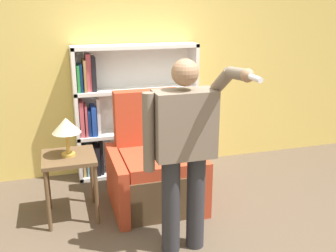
% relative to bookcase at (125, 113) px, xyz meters
% --- Properties ---
extents(wall_back, '(8.00, 0.06, 2.80)m').
position_rel_bookcase_xyz_m(wall_back, '(0.25, 0.16, 0.65)').
color(wall_back, '#E0C160').
rests_on(wall_back, ground_plane).
extents(bookcase, '(1.43, 0.28, 1.53)m').
position_rel_bookcase_xyz_m(bookcase, '(0.00, 0.00, 0.00)').
color(bookcase, white).
rests_on(bookcase, ground_plane).
extents(armchair, '(0.88, 0.85, 1.12)m').
position_rel_bookcase_xyz_m(armchair, '(0.13, -0.81, -0.39)').
color(armchair, '#4C3823').
rests_on(armchair, ground_plane).
extents(person_standing, '(0.62, 0.78, 1.59)m').
position_rel_bookcase_xyz_m(person_standing, '(0.16, -1.67, 0.17)').
color(person_standing, '#2D2D33').
rests_on(person_standing, ground_plane).
extents(side_table, '(0.48, 0.48, 0.63)m').
position_rel_bookcase_xyz_m(side_table, '(-0.69, -0.87, -0.22)').
color(side_table, brown).
rests_on(side_table, ground_plane).
extents(table_lamp, '(0.26, 0.26, 0.36)m').
position_rel_bookcase_xyz_m(table_lamp, '(-0.69, -0.87, 0.16)').
color(table_lamp, gold).
rests_on(table_lamp, side_table).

